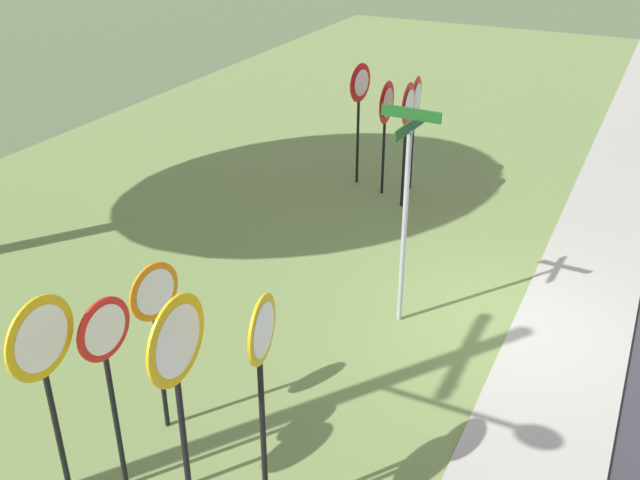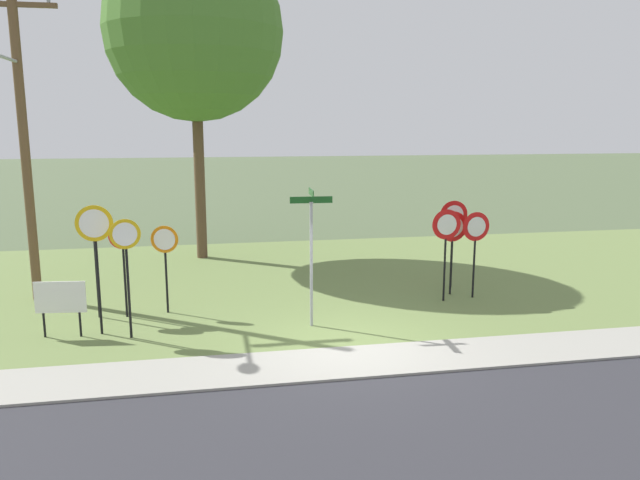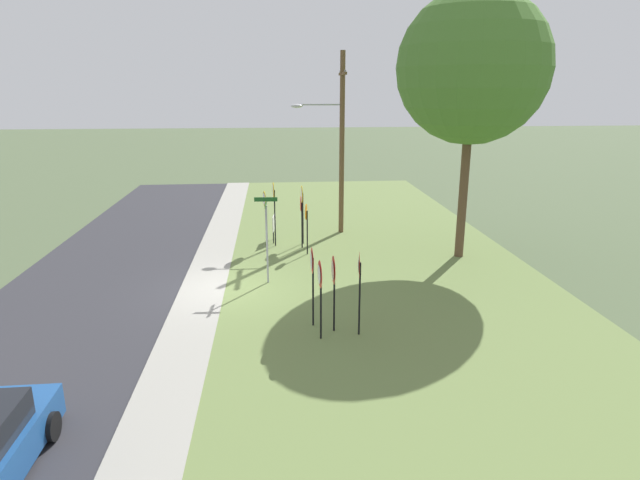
% 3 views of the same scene
% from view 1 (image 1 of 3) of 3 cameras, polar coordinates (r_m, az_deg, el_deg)
% --- Properties ---
extents(ground_plane, '(160.00, 160.00, 0.00)m').
position_cam_1_polar(ground_plane, '(10.86, 14.80, -6.78)').
color(ground_plane, '#4C5B3D').
extents(sidewalk_strip, '(44.00, 1.60, 0.06)m').
position_cam_1_polar(sidewalk_strip, '(10.78, 18.98, -7.56)').
color(sidewalk_strip, '#99968C').
rests_on(sidewalk_strip, ground_plane).
extents(grass_median, '(44.00, 12.00, 0.04)m').
position_cam_1_polar(grass_median, '(13.03, -11.66, -0.27)').
color(grass_median, olive).
rests_on(grass_median, ground_plane).
extents(stop_sign_near_left, '(0.65, 0.11, 2.33)m').
position_cam_1_polar(stop_sign_near_left, '(7.34, -16.39, -8.92)').
color(stop_sign_near_left, black).
rests_on(stop_sign_near_left, grass_median).
extents(stop_sign_near_right, '(0.64, 0.14, 2.64)m').
position_cam_1_polar(stop_sign_near_right, '(6.58, -4.55, -10.10)').
color(stop_sign_near_right, black).
rests_on(stop_sign_near_right, grass_median).
extents(stop_sign_far_left, '(0.78, 0.10, 2.68)m').
position_cam_1_polar(stop_sign_far_left, '(6.87, -20.77, -9.48)').
color(stop_sign_far_left, black).
rests_on(stop_sign_far_left, grass_median).
extents(stop_sign_far_center, '(0.66, 0.14, 2.19)m').
position_cam_1_polar(stop_sign_far_center, '(8.08, -12.79, -5.69)').
color(stop_sign_far_center, black).
rests_on(stop_sign_far_center, grass_median).
extents(stop_sign_far_right, '(0.79, 0.10, 2.90)m').
position_cam_1_polar(stop_sign_far_right, '(6.18, -11.01, -10.60)').
color(stop_sign_far_right, black).
rests_on(stop_sign_far_right, grass_median).
extents(yield_sign_near_left, '(0.78, 0.11, 2.33)m').
position_cam_1_polar(yield_sign_near_left, '(14.47, 7.59, 10.37)').
color(yield_sign_near_left, black).
rests_on(yield_sign_near_left, grass_median).
extents(yield_sign_near_right, '(0.77, 0.14, 2.50)m').
position_cam_1_polar(yield_sign_near_right, '(14.67, 3.20, 11.35)').
color(yield_sign_near_right, black).
rests_on(yield_sign_near_right, grass_median).
extents(yield_sign_far_left, '(0.83, 0.10, 2.30)m').
position_cam_1_polar(yield_sign_far_left, '(14.20, 5.29, 10.05)').
color(yield_sign_far_left, black).
rests_on(yield_sign_far_left, grass_median).
extents(yield_sign_far_right, '(0.79, 0.10, 2.45)m').
position_cam_1_polar(yield_sign_far_right, '(13.59, 6.96, 9.71)').
color(yield_sign_far_right, black).
rests_on(yield_sign_far_right, grass_median).
extents(street_name_post, '(0.96, 0.82, 3.18)m').
position_cam_1_polar(street_name_post, '(9.80, 6.78, 2.99)').
color(street_name_post, '#9EA0A8').
rests_on(street_name_post, grass_median).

